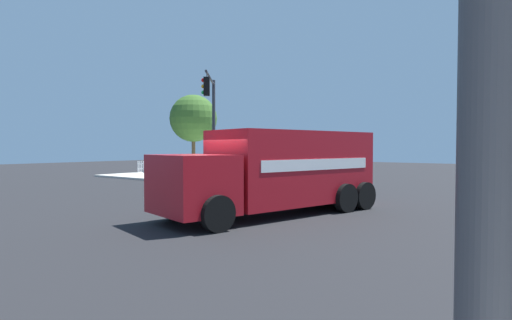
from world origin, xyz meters
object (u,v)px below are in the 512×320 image
at_px(traffic_light_primary, 211,113).
at_px(shade_tree_near, 193,119).
at_px(pedestrian_near_corner, 211,160).
at_px(delivery_truck, 278,171).
at_px(pickup_navy, 309,174).

distance_m(traffic_light_primary, shade_tree_near, 12.55).
relative_size(traffic_light_primary, pedestrian_near_corner, 3.82).
bearing_deg(shade_tree_near, traffic_light_primary, 50.32).
bearing_deg(delivery_truck, traffic_light_primary, -124.18).
relative_size(delivery_truck, traffic_light_primary, 1.34).
bearing_deg(traffic_light_primary, pedestrian_near_corner, -136.48).
distance_m(delivery_truck, pickup_navy, 9.33).
bearing_deg(pickup_navy, shade_tree_near, -109.76).
bearing_deg(pedestrian_near_corner, pickup_navy, 63.30).
height_order(traffic_light_primary, shade_tree_near, shade_tree_near).
xyz_separation_m(pickup_navy, shade_tree_near, (-5.18, -14.43, 4.03)).
bearing_deg(pedestrian_near_corner, traffic_light_primary, 43.52).
xyz_separation_m(traffic_light_primary, pickup_navy, (-2.82, 4.78, -3.48)).
xyz_separation_m(pedestrian_near_corner, shade_tree_near, (2.00, -0.15, 3.70)).
bearing_deg(shade_tree_near, delivery_truck, 52.79).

